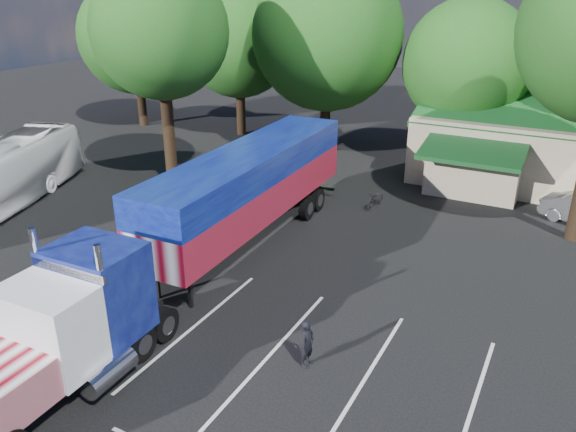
% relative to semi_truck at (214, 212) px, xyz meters
% --- Properties ---
extents(ground, '(120.00, 120.00, 0.00)m').
position_rel_semi_truck_xyz_m(ground, '(1.72, 2.01, -2.67)').
color(ground, black).
rests_on(ground, ground).
extents(tree_row_a, '(9.00, 9.00, 11.68)m').
position_rel_semi_truck_xyz_m(tree_row_a, '(-20.28, 18.51, 4.49)').
color(tree_row_a, black).
rests_on(tree_row_a, ground).
extents(tree_row_b, '(8.40, 8.40, 11.35)m').
position_rel_semi_truck_xyz_m(tree_row_b, '(-11.28, 19.81, 4.47)').
color(tree_row_b, black).
rests_on(tree_row_b, ground).
extents(tree_row_c, '(10.00, 10.00, 13.05)m').
position_rel_semi_truck_xyz_m(tree_row_c, '(-3.28, 18.21, 5.37)').
color(tree_row_c, black).
rests_on(tree_row_c, ground).
extents(tree_row_d, '(8.00, 8.00, 10.60)m').
position_rel_semi_truck_xyz_m(tree_row_d, '(5.72, 19.51, 3.92)').
color(tree_row_d, black).
rests_on(tree_row_d, ground).
extents(tree_near_left, '(7.60, 7.60, 12.65)m').
position_rel_semi_truck_xyz_m(tree_near_left, '(-8.78, 8.01, 6.14)').
color(tree_near_left, black).
rests_on(tree_near_left, ground).
extents(semi_truck, '(3.82, 22.59, 4.72)m').
position_rel_semi_truck_xyz_m(semi_truck, '(0.00, 0.00, 0.00)').
color(semi_truck, black).
rests_on(semi_truck, ground).
extents(woman, '(0.46, 0.64, 1.63)m').
position_rel_semi_truck_xyz_m(woman, '(6.22, -3.99, -1.85)').
color(woman, black).
rests_on(woman, ground).
extents(bicycle, '(0.83, 1.77, 0.90)m').
position_rel_semi_truck_xyz_m(bicycle, '(3.52, 9.98, -2.22)').
color(bicycle, black).
rests_on(bicycle, ground).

